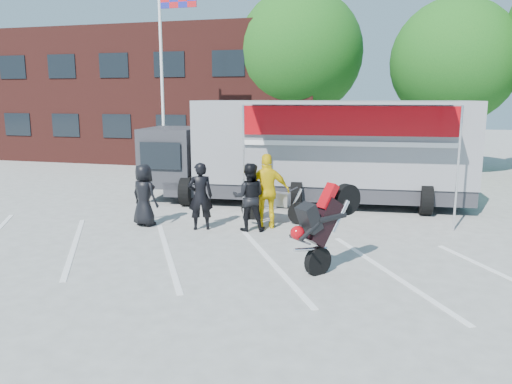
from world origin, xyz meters
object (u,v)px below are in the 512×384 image
at_px(tree_mid, 454,62).
at_px(stunt_bike_rider, 340,268).
at_px(parked_motorcycle, 275,222).
at_px(spectator_leather_b, 200,196).
at_px(spectator_leather_a, 144,195).
at_px(spectator_leather_c, 249,197).
at_px(flagpole, 167,56).
at_px(tree_left, 300,53).
at_px(spectator_hivis, 267,191).
at_px(transporter_truck, 314,204).

xyz_separation_m(tree_mid, stunt_bike_rider, (-3.36, -13.99, -4.94)).
bearing_deg(stunt_bike_rider, parked_motorcycle, 162.86).
xyz_separation_m(tree_mid, spectator_leather_b, (-7.24, -11.86, -4.05)).
height_order(tree_mid, spectator_leather_a, tree_mid).
distance_m(stunt_bike_rider, spectator_leather_b, 4.51).
height_order(spectator_leather_b, spectator_leather_c, spectator_leather_b).
relative_size(flagpole, spectator_leather_a, 4.76).
xyz_separation_m(tree_left, tree_mid, (7.00, -1.00, -0.62)).
distance_m(stunt_bike_rider, spectator_leather_c, 3.64).
distance_m(spectator_leather_a, spectator_leather_c, 2.89).
distance_m(spectator_leather_b, spectator_hivis, 1.77).
xyz_separation_m(transporter_truck, parked_motorcycle, (-0.71, -2.67, 0.00)).
height_order(transporter_truck, spectator_leather_b, spectator_leather_b).
relative_size(flagpole, tree_left, 0.93).
relative_size(tree_mid, spectator_hivis, 3.86).
relative_size(parked_motorcycle, spectator_leather_c, 1.17).
bearing_deg(flagpole, spectator_leather_c, -51.52).
height_order(flagpole, transporter_truck, flagpole).
bearing_deg(spectator_leather_a, spectator_leather_c, -156.22).
xyz_separation_m(spectator_leather_b, spectator_leather_c, (1.26, 0.23, -0.00)).
height_order(tree_left, spectator_leather_c, tree_left).
xyz_separation_m(stunt_bike_rider, spectator_leather_b, (-3.88, 2.13, 0.89)).
bearing_deg(spectator_leather_a, flagpole, -52.05).
bearing_deg(stunt_bike_rider, tree_mid, 117.14).
bearing_deg(spectator_leather_a, parked_motorcycle, -139.34).
height_order(tree_left, spectator_hivis, tree_left).
distance_m(transporter_truck, spectator_leather_b, 4.74).
bearing_deg(spectator_hivis, tree_left, -100.33).
height_order(flagpole, spectator_hivis, flagpole).
bearing_deg(tree_mid, spectator_leather_b, -121.38).
height_order(flagpole, spectator_leather_b, flagpole).
xyz_separation_m(spectator_leather_b, spectator_hivis, (1.65, 0.61, 0.10)).
distance_m(tree_mid, parked_motorcycle, 12.90).
bearing_deg(tree_left, transporter_truck, -76.23).
bearing_deg(transporter_truck, stunt_bike_rider, -81.56).
relative_size(parked_motorcycle, stunt_bike_rider, 1.06).
relative_size(parked_motorcycle, spectator_leather_a, 1.23).
relative_size(tree_mid, stunt_bike_rider, 3.93).
xyz_separation_m(transporter_truck, spectator_leather_b, (-2.41, -3.98, 0.89)).
relative_size(tree_mid, spectator_leather_a, 4.57).
bearing_deg(spectator_hivis, parked_motorcycle, -110.97).
xyz_separation_m(spectator_leather_a, spectator_leather_b, (1.62, 0.02, 0.05)).
height_order(stunt_bike_rider, spectator_leather_a, spectator_leather_a).
height_order(spectator_leather_b, spectator_hivis, spectator_hivis).
relative_size(transporter_truck, spectator_leather_a, 6.24).
relative_size(transporter_truck, spectator_leather_b, 5.88).
xyz_separation_m(flagpole, tree_mid, (11.24, 5.00, -0.11)).
distance_m(spectator_leather_a, spectator_leather_b, 1.62).
relative_size(flagpole, transporter_truck, 0.76).
bearing_deg(spectator_leather_b, spectator_leather_a, -23.65).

